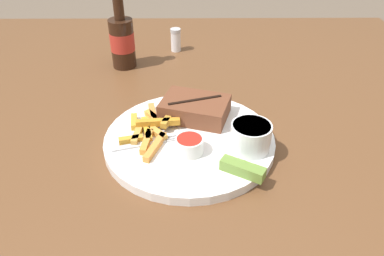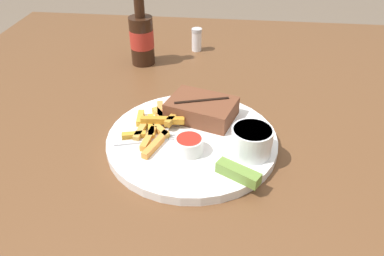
{
  "view_description": "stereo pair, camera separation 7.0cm",
  "coord_description": "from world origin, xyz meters",
  "px_view_note": "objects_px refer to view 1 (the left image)",
  "views": [
    {
      "loc": [
        -0.0,
        -0.57,
        1.18
      ],
      "look_at": [
        0.0,
        0.0,
        0.78
      ],
      "focal_mm": 35.0,
      "sensor_mm": 36.0,
      "label": 1
    },
    {
      "loc": [
        0.06,
        -0.57,
        1.18
      ],
      "look_at": [
        0.0,
        0.0,
        0.78
      ],
      "focal_mm": 35.0,
      "sensor_mm": 36.0,
      "label": 2
    }
  ],
  "objects_px": {
    "beer_bottle": "(124,40)",
    "salt_shaker": "(177,40)",
    "pickle_spear": "(246,169)",
    "coleslaw_cup": "(254,135)",
    "dipping_sauce_cup": "(190,145)",
    "fork_utensil": "(147,144)",
    "steak_portion": "(197,108)",
    "dinner_plate": "(192,140)"
  },
  "relations": [
    {
      "from": "dinner_plate",
      "to": "fork_utensil",
      "type": "height_order",
      "value": "fork_utensil"
    },
    {
      "from": "dinner_plate",
      "to": "steak_portion",
      "type": "height_order",
      "value": "steak_portion"
    },
    {
      "from": "dinner_plate",
      "to": "pickle_spear",
      "type": "bearing_deg",
      "value": -49.93
    },
    {
      "from": "dinner_plate",
      "to": "salt_shaker",
      "type": "relative_size",
      "value": 4.97
    },
    {
      "from": "steak_portion",
      "to": "pickle_spear",
      "type": "distance_m",
      "value": 0.19
    },
    {
      "from": "fork_utensil",
      "to": "dipping_sauce_cup",
      "type": "bearing_deg",
      "value": -31.78
    },
    {
      "from": "pickle_spear",
      "to": "salt_shaker",
      "type": "bearing_deg",
      "value": 102.82
    },
    {
      "from": "steak_portion",
      "to": "beer_bottle",
      "type": "height_order",
      "value": "beer_bottle"
    },
    {
      "from": "steak_portion",
      "to": "salt_shaker",
      "type": "relative_size",
      "value": 2.34
    },
    {
      "from": "dinner_plate",
      "to": "steak_portion",
      "type": "bearing_deg",
      "value": 80.58
    },
    {
      "from": "fork_utensil",
      "to": "salt_shaker",
      "type": "height_order",
      "value": "salt_shaker"
    },
    {
      "from": "pickle_spear",
      "to": "fork_utensil",
      "type": "xyz_separation_m",
      "value": [
        -0.17,
        0.08,
        -0.01
      ]
    },
    {
      "from": "fork_utensil",
      "to": "salt_shaker",
      "type": "distance_m",
      "value": 0.47
    },
    {
      "from": "beer_bottle",
      "to": "dipping_sauce_cup",
      "type": "bearing_deg",
      "value": -66.77
    },
    {
      "from": "pickle_spear",
      "to": "beer_bottle",
      "type": "distance_m",
      "value": 0.52
    },
    {
      "from": "beer_bottle",
      "to": "salt_shaker",
      "type": "height_order",
      "value": "beer_bottle"
    },
    {
      "from": "coleslaw_cup",
      "to": "fork_utensil",
      "type": "height_order",
      "value": "coleslaw_cup"
    },
    {
      "from": "coleslaw_cup",
      "to": "steak_portion",
      "type": "bearing_deg",
      "value": 132.4
    },
    {
      "from": "coleslaw_cup",
      "to": "pickle_spear",
      "type": "distance_m",
      "value": 0.07
    },
    {
      "from": "salt_shaker",
      "to": "steak_portion",
      "type": "bearing_deg",
      "value": -82.55
    },
    {
      "from": "dipping_sauce_cup",
      "to": "coleslaw_cup",
      "type": "bearing_deg",
      "value": 4.94
    },
    {
      "from": "pickle_spear",
      "to": "coleslaw_cup",
      "type": "bearing_deg",
      "value": 72.65
    },
    {
      "from": "dipping_sauce_cup",
      "to": "fork_utensil",
      "type": "height_order",
      "value": "dipping_sauce_cup"
    },
    {
      "from": "dinner_plate",
      "to": "steak_portion",
      "type": "distance_m",
      "value": 0.08
    },
    {
      "from": "pickle_spear",
      "to": "beer_bottle",
      "type": "relative_size",
      "value": 0.38
    },
    {
      "from": "fork_utensil",
      "to": "pickle_spear",
      "type": "bearing_deg",
      "value": -41.59
    },
    {
      "from": "fork_utensil",
      "to": "beer_bottle",
      "type": "height_order",
      "value": "beer_bottle"
    },
    {
      "from": "pickle_spear",
      "to": "salt_shaker",
      "type": "xyz_separation_m",
      "value": [
        -0.13,
        0.55,
        0.0
      ]
    },
    {
      "from": "salt_shaker",
      "to": "beer_bottle",
      "type": "bearing_deg",
      "value": -143.14
    },
    {
      "from": "dinner_plate",
      "to": "coleslaw_cup",
      "type": "height_order",
      "value": "coleslaw_cup"
    },
    {
      "from": "coleslaw_cup",
      "to": "dipping_sauce_cup",
      "type": "distance_m",
      "value": 0.11
    },
    {
      "from": "dinner_plate",
      "to": "pickle_spear",
      "type": "distance_m",
      "value": 0.14
    },
    {
      "from": "dinner_plate",
      "to": "steak_portion",
      "type": "xyz_separation_m",
      "value": [
        0.01,
        0.07,
        0.03
      ]
    },
    {
      "from": "dinner_plate",
      "to": "pickle_spear",
      "type": "xyz_separation_m",
      "value": [
        0.09,
        -0.1,
        0.02
      ]
    },
    {
      "from": "coleslaw_cup",
      "to": "pickle_spear",
      "type": "relative_size",
      "value": 0.95
    },
    {
      "from": "beer_bottle",
      "to": "salt_shaker",
      "type": "distance_m",
      "value": 0.17
    },
    {
      "from": "coleslaw_cup",
      "to": "dipping_sauce_cup",
      "type": "bearing_deg",
      "value": -175.06
    },
    {
      "from": "coleslaw_cup",
      "to": "fork_utensil",
      "type": "xyz_separation_m",
      "value": [
        -0.19,
        0.01,
        -0.03
      ]
    },
    {
      "from": "pickle_spear",
      "to": "fork_utensil",
      "type": "bearing_deg",
      "value": 154.77
    },
    {
      "from": "steak_portion",
      "to": "coleslaw_cup",
      "type": "relative_size",
      "value": 2.08
    },
    {
      "from": "dipping_sauce_cup",
      "to": "beer_bottle",
      "type": "distance_m",
      "value": 0.43
    },
    {
      "from": "beer_bottle",
      "to": "salt_shaker",
      "type": "relative_size",
      "value": 3.13
    }
  ]
}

